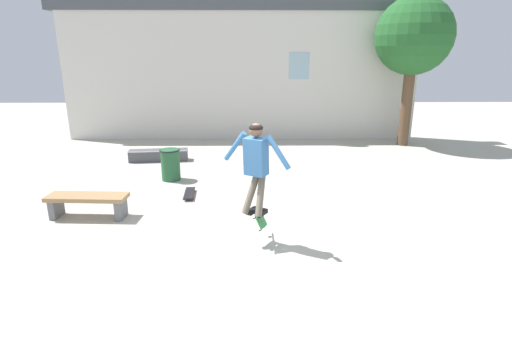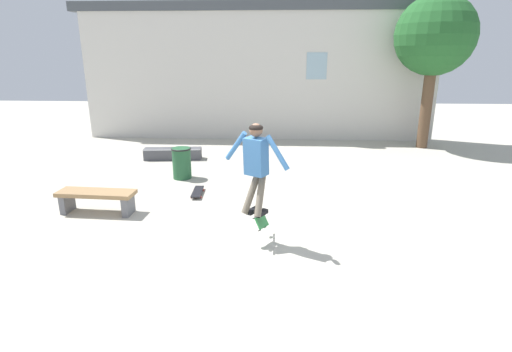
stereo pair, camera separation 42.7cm
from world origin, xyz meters
name	(u,v)px [view 1 (the left image)]	position (x,y,z in m)	size (l,w,h in m)	color
ground_plane	(230,248)	(0.00, 0.00, 0.00)	(40.00, 40.00, 0.00)	#B2AD9E
building_backdrop	(241,70)	(0.01, 8.77, 2.45)	(13.13, 0.52, 6.08)	beige
tree_right	(414,37)	(5.58, 7.58, 3.52)	(2.47, 2.47, 4.80)	brown
park_bench	(88,201)	(-2.79, 1.32, 0.33)	(1.53, 0.54, 0.46)	#99754C
skate_ledge	(159,155)	(-2.37, 5.55, 0.17)	(1.71, 0.57, 0.33)	#4C4C51
trash_bin	(170,164)	(-1.65, 3.70, 0.41)	(0.50, 0.50, 0.78)	#235633
skater	(256,161)	(0.42, 0.17, 1.42)	(1.07, 0.72, 1.49)	teal
skateboard_flipping	(262,222)	(0.52, 0.25, 0.36)	(0.27, 0.78, 0.41)	#237F38
skateboard_resting	(189,193)	(-1.03, 2.50, 0.07)	(0.27, 0.77, 0.08)	black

